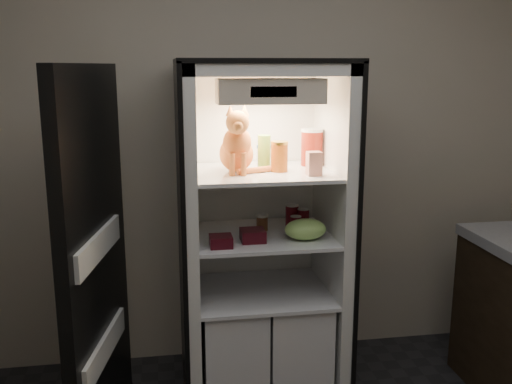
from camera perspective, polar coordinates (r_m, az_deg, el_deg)
room_shell at (r=1.73m, az=8.28°, el=5.07°), size 3.60×3.60×3.60m
refrigerator at (r=3.23m, az=0.45°, el=-6.39°), size 0.90×0.72×1.88m
fridge_door at (r=2.76m, az=-15.72°, el=-7.54°), size 0.21×0.87×1.85m
tabby_cat at (r=2.99m, az=-1.91°, el=4.54°), size 0.30×0.35×0.36m
parmesan_shaker at (r=3.09m, az=0.81°, el=4.01°), size 0.07×0.07×0.18m
mayo_tub at (r=3.19m, az=0.82°, el=3.68°), size 0.08×0.08×0.12m
salsa_jar at (r=3.02m, az=2.35°, el=3.57°), size 0.09×0.09×0.16m
pepper_jar at (r=3.21m, az=5.60°, el=4.48°), size 0.12×0.12×0.21m
cream_carton at (r=2.93m, az=5.83°, el=2.84°), size 0.07×0.07×0.12m
soda_can_a at (r=3.21m, az=3.62°, el=-2.50°), size 0.07×0.07×0.14m
soda_can_b at (r=3.20m, az=4.75°, el=-2.75°), size 0.07×0.07×0.12m
soda_can_c at (r=3.09m, az=4.00°, el=-3.39°), size 0.06×0.06×0.11m
condiment_jar at (r=3.18m, az=0.62°, el=-3.10°), size 0.06×0.06×0.09m
grape_bag at (r=3.02m, az=4.96°, el=-3.73°), size 0.22×0.16×0.11m
berry_box_left at (r=2.91m, az=-3.53°, el=-4.93°), size 0.11×0.11×0.06m
berry_box_right at (r=2.99m, az=-0.33°, el=-4.36°), size 0.13×0.13×0.06m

